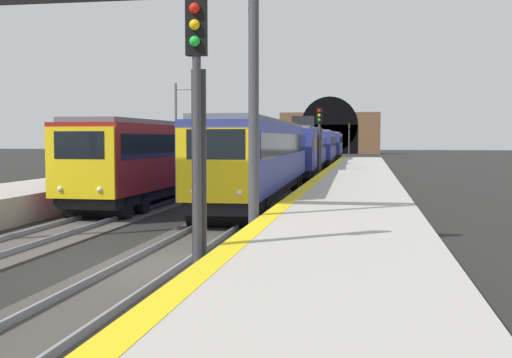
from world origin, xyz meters
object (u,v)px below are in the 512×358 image
(railway_signal_mid, at_px, (319,138))
(catenary_mast_near, at_px, (176,127))
(railway_signal_near, at_px, (197,122))
(train_main_approaching, at_px, (313,147))
(railway_signal_far, at_px, (349,136))
(overhead_signal_gantry, at_px, (93,38))
(train_adjacent_platform, at_px, (214,151))

(railway_signal_mid, xyz_separation_m, catenary_mast_near, (12.59, 13.66, 1.02))
(catenary_mast_near, bearing_deg, railway_signal_near, -162.72)
(railway_signal_mid, bearing_deg, train_main_approaching, -174.04)
(train_main_approaching, relative_size, railway_signal_near, 14.27)
(railway_signal_near, bearing_deg, railway_signal_far, -180.00)
(railway_signal_near, xyz_separation_m, railway_signal_mid, (31.31, 0.00, -0.32))
(railway_signal_near, height_order, railway_signal_far, railway_signal_far)
(railway_signal_mid, bearing_deg, catenary_mast_near, -132.67)
(railway_signal_far, distance_m, catenary_mast_near, 60.16)
(railway_signal_far, bearing_deg, railway_signal_near, 0.00)
(train_main_approaching, xyz_separation_m, catenary_mast_near, (-5.10, 11.81, 1.85))
(train_main_approaching, distance_m, railway_signal_far, 53.52)
(railway_signal_mid, distance_m, overhead_signal_gantry, 26.66)
(railway_signal_mid, relative_size, catenary_mast_near, 0.64)
(train_main_approaching, xyz_separation_m, railway_signal_far, (53.48, -1.85, 1.18))
(train_main_approaching, bearing_deg, catenary_mast_near, -67.76)
(train_adjacent_platform, distance_m, railway_signal_mid, 7.05)
(railway_signal_near, relative_size, catenary_mast_near, 0.71)
(railway_signal_near, distance_m, overhead_signal_gantry, 7.15)
(railway_signal_near, bearing_deg, train_adjacent_platform, -167.10)
(railway_signal_near, bearing_deg, railway_signal_mid, -180.00)
(railway_signal_far, bearing_deg, train_main_approaching, -1.98)
(railway_signal_near, distance_m, catenary_mast_near, 45.98)
(railway_signal_far, distance_m, overhead_signal_gantry, 97.46)
(overhead_signal_gantry, bearing_deg, train_adjacent_platform, 5.76)
(train_main_approaching, relative_size, railway_signal_mid, 15.90)
(railway_signal_mid, relative_size, overhead_signal_gantry, 0.55)
(train_main_approaching, xyz_separation_m, train_adjacent_platform, (-19.37, 4.94, -0.04))
(overhead_signal_gantry, bearing_deg, railway_signal_near, -140.02)
(railway_signal_near, bearing_deg, overhead_signal_gantry, -140.02)
(train_adjacent_platform, bearing_deg, catenary_mast_near, -153.05)
(train_main_approaching, bearing_deg, overhead_signal_gantry, -4.35)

